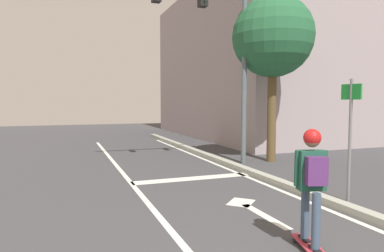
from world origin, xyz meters
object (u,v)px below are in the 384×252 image
object	(u,v)px
skater	(312,174)
traffic_signal_mast	(213,32)
skateboard	(310,246)
roadside_tree	(273,37)
street_sign_post	(350,122)

from	to	relation	value
skater	traffic_signal_mast	size ratio (longest dim) A/B	0.27
skateboard	traffic_signal_mast	world-z (taller)	traffic_signal_mast
skateboard	skater	xyz separation A→B (m)	(-0.01, -0.02, 0.97)
skater	roadside_tree	world-z (taller)	roadside_tree
skateboard	roadside_tree	bearing A→B (deg)	60.84
skater	street_sign_post	bearing A→B (deg)	35.78
roadside_tree	traffic_signal_mast	bearing A→B (deg)	-179.80
traffic_signal_mast	roadside_tree	world-z (taller)	traffic_signal_mast
skateboard	street_sign_post	bearing A→B (deg)	35.53
traffic_signal_mast	skater	bearing A→B (deg)	-102.01
skateboard	roadside_tree	distance (m)	8.02
traffic_signal_mast	street_sign_post	world-z (taller)	traffic_signal_mast
traffic_signal_mast	street_sign_post	size ratio (longest dim) A/B	2.38
traffic_signal_mast	street_sign_post	xyz separation A→B (m)	(0.92, -4.50, -2.49)
street_sign_post	skateboard	bearing A→B (deg)	-144.47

